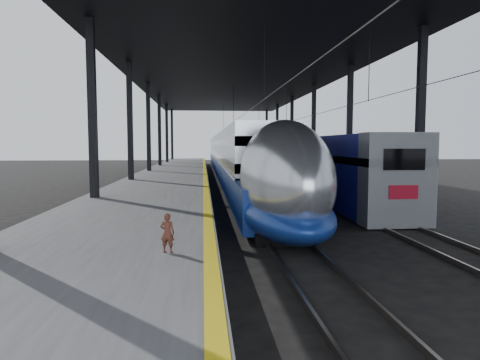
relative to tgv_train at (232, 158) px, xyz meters
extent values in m
plane|color=black|center=(-2.00, -27.68, -2.07)|extent=(160.00, 160.00, 0.00)
cube|color=#4C4C4F|center=(-5.50, -7.68, -1.57)|extent=(6.00, 80.00, 1.00)
cube|color=yellow|center=(-2.70, -7.68, -1.07)|extent=(0.30, 80.00, 0.01)
cube|color=slate|center=(-0.72, -7.68, -1.99)|extent=(0.08, 80.00, 0.16)
cube|color=slate|center=(0.72, -7.68, -1.99)|extent=(0.08, 80.00, 0.16)
cube|color=slate|center=(4.28, -7.68, -1.99)|extent=(0.08, 80.00, 0.16)
cube|color=slate|center=(5.72, -7.68, -1.99)|extent=(0.08, 80.00, 0.16)
cube|color=black|center=(-7.80, -22.68, 2.43)|extent=(0.35, 0.35, 9.00)
cube|color=black|center=(7.60, -22.68, 2.43)|extent=(0.35, 0.35, 9.00)
cube|color=black|center=(-7.80, -12.68, 2.43)|extent=(0.35, 0.35, 9.00)
cube|color=black|center=(7.60, -12.68, 2.43)|extent=(0.35, 0.35, 9.00)
cube|color=black|center=(-7.80, -2.68, 2.43)|extent=(0.35, 0.35, 9.00)
cube|color=black|center=(7.60, -2.68, 2.43)|extent=(0.35, 0.35, 9.00)
cube|color=black|center=(-7.80, 7.32, 2.43)|extent=(0.35, 0.35, 9.00)
cube|color=black|center=(7.60, 7.32, 2.43)|extent=(0.35, 0.35, 9.00)
cube|color=black|center=(-7.80, 17.32, 2.43)|extent=(0.35, 0.35, 9.00)
cube|color=black|center=(7.60, 17.32, 2.43)|extent=(0.35, 0.35, 9.00)
cube|color=black|center=(-7.80, 27.32, 2.43)|extent=(0.35, 0.35, 9.00)
cube|color=black|center=(7.60, 27.32, 2.43)|extent=(0.35, 0.35, 9.00)
cube|color=black|center=(-0.10, -7.68, 7.18)|extent=(18.00, 75.00, 0.45)
cylinder|color=slate|center=(0.00, -7.68, 3.43)|extent=(0.03, 74.00, 0.03)
cylinder|color=slate|center=(5.00, -7.68, 3.43)|extent=(0.03, 74.00, 0.03)
cube|color=#B1B4B9|center=(0.00, 4.02, 0.30)|extent=(2.99, 57.00, 4.12)
cube|color=navy|center=(0.00, 2.52, -0.99)|extent=(3.07, 62.00, 1.60)
cube|color=silver|center=(0.00, 4.02, -0.17)|extent=(3.09, 57.00, 0.10)
cube|color=black|center=(0.00, 4.02, 1.48)|extent=(3.03, 57.00, 0.43)
cube|color=black|center=(0.00, 4.02, 0.30)|extent=(3.03, 57.00, 0.43)
ellipsoid|color=#B1B4B9|center=(0.00, -27.48, 0.14)|extent=(2.99, 8.40, 4.12)
ellipsoid|color=navy|center=(0.00, -27.48, -1.04)|extent=(3.07, 8.40, 1.75)
ellipsoid|color=black|center=(0.00, -30.08, 0.97)|extent=(1.55, 2.20, 0.93)
cube|color=black|center=(0.00, -27.48, -1.87)|extent=(2.27, 2.60, 0.40)
cube|color=black|center=(0.00, -5.48, -1.87)|extent=(2.27, 2.60, 0.40)
cube|color=navy|center=(5.00, -17.50, -0.09)|extent=(2.78, 18.00, 3.77)
cube|color=gray|center=(5.00, -25.90, -0.09)|extent=(2.83, 1.20, 3.82)
cube|color=black|center=(5.00, -26.52, 0.76)|extent=(1.69, 0.06, 0.84)
cube|color=#A40C1F|center=(5.00, -26.52, -0.53)|extent=(1.19, 0.06, 0.55)
cube|color=gray|center=(5.00, 1.50, -0.09)|extent=(2.78, 18.00, 3.77)
cube|color=gray|center=(5.00, 20.50, -0.09)|extent=(2.78, 18.00, 3.77)
cube|color=black|center=(5.00, -23.50, -1.89)|extent=(2.18, 2.40, 0.36)
cube|color=black|center=(5.00, -1.50, -1.89)|extent=(2.18, 2.40, 0.36)
imported|color=#4C2319|center=(-3.65, -33.11, -0.63)|extent=(0.36, 0.27, 0.89)
camera|label=1|loc=(-2.85, -42.60, 1.34)|focal=32.00mm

